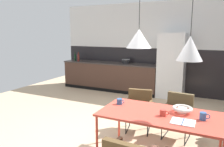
{
  "coord_description": "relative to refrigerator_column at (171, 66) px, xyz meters",
  "views": [
    {
      "loc": [
        1.51,
        -3.29,
        1.85
      ],
      "look_at": [
        -0.5,
        0.92,
        0.98
      ],
      "focal_mm": 34.83,
      "sensor_mm": 36.0,
      "label": 1
    }
  ],
  "objects": [
    {
      "name": "ground_plane",
      "position": [
        -0.39,
        -3.02,
        -0.93
      ],
      "size": [
        8.95,
        8.95,
        0.0
      ],
      "primitive_type": "plane",
      "color": "tan"
    },
    {
      "name": "dining_table",
      "position": [
        0.49,
        -3.41,
        -0.23
      ],
      "size": [
        1.68,
        0.87,
        0.74
      ],
      "color": "#D74636",
      "rests_on": "ground"
    },
    {
      "name": "mug_short_terracotta",
      "position": [
        1.04,
        -3.4,
        -0.14
      ],
      "size": [
        0.13,
        0.09,
        0.1
      ],
      "color": "#335B93",
      "rests_on": "dining_table"
    },
    {
      "name": "bottle_vinegar_dark",
      "position": [
        -3.31,
        -0.05,
        0.09
      ],
      "size": [
        0.06,
        0.06,
        0.29
      ],
      "color": "#0F3319",
      "rests_on": "kitchen_counter"
    },
    {
      "name": "bottle_oil_tall",
      "position": [
        -3.11,
        -0.15,
        0.1
      ],
      "size": [
        0.07,
        0.07,
        0.31
      ],
      "color": "maroon",
      "rests_on": "kitchen_counter"
    },
    {
      "name": "back_wall_splashback_dark",
      "position": [
        -0.39,
        0.36,
        -0.24
      ],
      "size": [
        6.69,
        0.12,
        1.39
      ],
      "primitive_type": "cube",
      "color": "black",
      "rests_on": "ground"
    },
    {
      "name": "armchair_corner_seat",
      "position": [
        -0.13,
        -2.49,
        -0.43
      ],
      "size": [
        0.56,
        0.55,
        0.77
      ],
      "rotation": [
        0.0,
        0.0,
        3.32
      ],
      "color": "brown",
      "rests_on": "ground"
    },
    {
      "name": "mug_wide_latte",
      "position": [
        0.54,
        -3.48,
        -0.15
      ],
      "size": [
        0.13,
        0.08,
        0.09
      ],
      "color": "#B23D33",
      "rests_on": "dining_table"
    },
    {
      "name": "refrigerator_column",
      "position": [
        0.0,
        0.0,
        0.0
      ],
      "size": [
        0.74,
        0.6,
        1.87
      ],
      "primitive_type": "cube",
      "color": "silver",
      "rests_on": "ground"
    },
    {
      "name": "back_wall_panel_upper",
      "position": [
        -0.39,
        0.36,
        1.15
      ],
      "size": [
        6.69,
        0.12,
        1.39
      ],
      "primitive_type": "cube",
      "color": "silver",
      "rests_on": "back_wall_splashback_dark"
    },
    {
      "name": "armchair_by_stool",
      "position": [
        0.6,
        -2.48,
        -0.43
      ],
      "size": [
        0.53,
        0.51,
        0.79
      ],
      "rotation": [
        0.0,
        0.0,
        3.04
      ],
      "color": "brown",
      "rests_on": "ground"
    },
    {
      "name": "cooking_pot",
      "position": [
        -1.45,
        0.1,
        0.04
      ],
      "size": [
        0.27,
        0.27,
        0.15
      ],
      "color": "black",
      "rests_on": "kitchen_counter"
    },
    {
      "name": "pendant_lamp_over_table_near",
      "position": [
        0.15,
        -3.42,
        0.85
      ],
      "size": [
        0.35,
        0.35,
        1.09
      ],
      "color": "black"
    },
    {
      "name": "kitchen_counter",
      "position": [
        -1.99,
        -0.0,
        -0.48
      ],
      "size": [
        3.22,
        0.63,
        0.91
      ],
      "color": "#482F25",
      "rests_on": "ground"
    },
    {
      "name": "open_book",
      "position": [
        0.82,
        -3.6,
        -0.18
      ],
      "size": [
        0.29,
        0.24,
        0.02
      ],
      "color": "white",
      "rests_on": "dining_table"
    },
    {
      "name": "fruit_bowl",
      "position": [
        0.76,
        -3.25,
        -0.13
      ],
      "size": [
        0.28,
        0.28,
        0.09
      ],
      "color": "silver",
      "rests_on": "dining_table"
    },
    {
      "name": "pendant_lamp_over_table_far",
      "position": [
        0.83,
        -3.41,
        0.73
      ],
      "size": [
        0.33,
        0.33,
        1.23
      ],
      "color": "black"
    },
    {
      "name": "mug_dark_espresso",
      "position": [
        -0.19,
        -3.28,
        -0.15
      ],
      "size": [
        0.13,
        0.09,
        0.09
      ],
      "color": "#335B93",
      "rests_on": "dining_table"
    }
  ]
}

